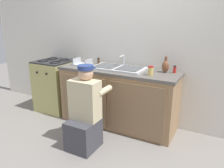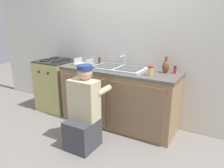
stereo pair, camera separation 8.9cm
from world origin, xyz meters
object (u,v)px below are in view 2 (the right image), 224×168
object	(u,v)px
sink_double_basin	(119,68)
vase_decorative	(166,67)
plumber_person	(84,114)
spice_bottle_pepper	(100,61)
dish_rack_tray	(84,64)
stove_range	(57,85)
spice_bottle_red	(175,70)
condiment_jar	(150,71)

from	to	relation	value
sink_double_basin	vase_decorative	xyz separation A→B (m)	(0.68, 0.13, 0.07)
plumber_person	vase_decorative	bearing A→B (deg)	50.20
spice_bottle_pepper	dish_rack_tray	distance (m)	0.27
sink_double_basin	spice_bottle_pepper	xyz separation A→B (m)	(-0.46, 0.18, 0.03)
stove_range	vase_decorative	distance (m)	2.05
spice_bottle_pepper	vase_decorative	distance (m)	1.15
plumber_person	vase_decorative	size ratio (longest dim) A/B	4.80
sink_double_basin	dish_rack_tray	bearing A→B (deg)	-177.86
stove_range	plumber_person	size ratio (longest dim) A/B	0.85
spice_bottle_pepper	vase_decorative	size ratio (longest dim) A/B	0.46
spice_bottle_red	spice_bottle_pepper	size ratio (longest dim) A/B	1.00
plumber_person	dish_rack_tray	bearing A→B (deg)	125.69
spice_bottle_red	stove_range	bearing A→B (deg)	-175.44
spice_bottle_pepper	spice_bottle_red	bearing A→B (deg)	-0.83
spice_bottle_pepper	sink_double_basin	bearing A→B (deg)	-21.60
plumber_person	spice_bottle_red	bearing A→B (deg)	46.90
stove_range	dish_rack_tray	xyz separation A→B (m)	(0.65, -0.02, 0.47)
sink_double_basin	plumber_person	xyz separation A→B (m)	(-0.09, -0.79, -0.47)
spice_bottle_pepper	dish_rack_tray	xyz separation A→B (m)	(-0.18, -0.21, -0.03)
spice_bottle_pepper	vase_decorative	bearing A→B (deg)	-2.57
stove_range	condiment_jar	bearing A→B (deg)	-3.78
plumber_person	spice_bottle_red	size ratio (longest dim) A/B	10.52
sink_double_basin	vase_decorative	world-z (taller)	vase_decorative
sink_double_basin	plumber_person	distance (m)	0.93
spice_bottle_red	vase_decorative	size ratio (longest dim) A/B	0.46
stove_range	condiment_jar	size ratio (longest dim) A/B	7.35
spice_bottle_red	sink_double_basin	bearing A→B (deg)	-168.47
spice_bottle_pepper	condiment_jar	bearing A→B (deg)	-16.85
condiment_jar	dish_rack_tray	xyz separation A→B (m)	(-1.19, 0.10, -0.04)
plumber_person	stove_range	bearing A→B (deg)	146.64
sink_double_basin	spice_bottle_red	bearing A→B (deg)	11.53
plumber_person	dish_rack_tray	xyz separation A→B (m)	(-0.55, 0.77, 0.48)
stove_range	condiment_jar	world-z (taller)	condiment_jar
vase_decorative	stove_range	bearing A→B (deg)	-176.11
condiment_jar	dish_rack_tray	world-z (taller)	condiment_jar
stove_range	plumber_person	distance (m)	1.44
spice_bottle_red	spice_bottle_pepper	xyz separation A→B (m)	(-1.27, 0.02, 0.00)
dish_rack_tray	condiment_jar	bearing A→B (deg)	-4.79
vase_decorative	dish_rack_tray	xyz separation A→B (m)	(-1.32, -0.16, -0.07)
stove_range	spice_bottle_pepper	world-z (taller)	spice_bottle_pepper
spice_bottle_pepper	dish_rack_tray	bearing A→B (deg)	-130.49
spice_bottle_red	vase_decorative	bearing A→B (deg)	-165.27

